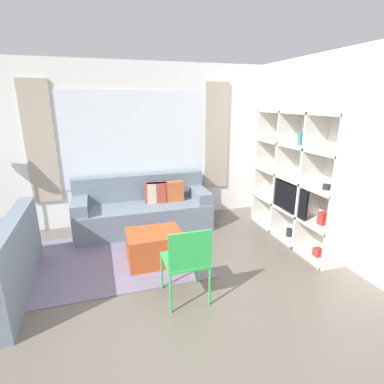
{
  "coord_description": "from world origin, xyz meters",
  "views": [
    {
      "loc": [
        -0.61,
        -2.22,
        2.07
      ],
      "look_at": [
        0.59,
        1.62,
        0.85
      ],
      "focal_mm": 28.0,
      "sensor_mm": 36.0,
      "label": 1
    }
  ],
  "objects_px": {
    "folding_chair": "(187,258)",
    "shelving_unit": "(299,180)",
    "ottoman": "(155,247)",
    "couch_main": "(144,210)"
  },
  "relations": [
    {
      "from": "couch_main",
      "to": "ottoman",
      "type": "distance_m",
      "value": 1.18
    },
    {
      "from": "couch_main",
      "to": "folding_chair",
      "type": "relative_size",
      "value": 2.53
    },
    {
      "from": "ottoman",
      "to": "folding_chair",
      "type": "distance_m",
      "value": 0.99
    },
    {
      "from": "folding_chair",
      "to": "shelving_unit",
      "type": "bearing_deg",
      "value": -154.32
    },
    {
      "from": "ottoman",
      "to": "couch_main",
      "type": "bearing_deg",
      "value": 88.04
    },
    {
      "from": "shelving_unit",
      "to": "ottoman",
      "type": "bearing_deg",
      "value": -178.72
    },
    {
      "from": "ottoman",
      "to": "shelving_unit",
      "type": "bearing_deg",
      "value": 1.28
    },
    {
      "from": "shelving_unit",
      "to": "folding_chair",
      "type": "distance_m",
      "value": 2.29
    },
    {
      "from": "shelving_unit",
      "to": "ottoman",
      "type": "relative_size",
      "value": 2.74
    },
    {
      "from": "couch_main",
      "to": "ottoman",
      "type": "xyz_separation_m",
      "value": [
        -0.04,
        -1.17,
        -0.11
      ]
    }
  ]
}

